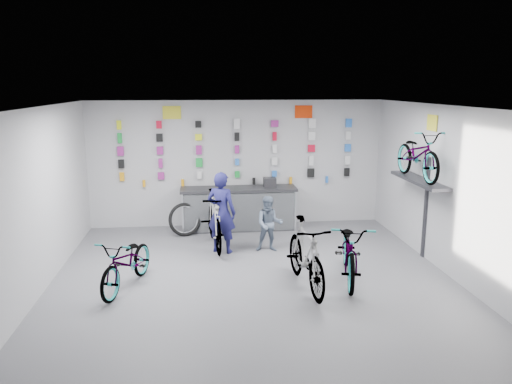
{
  "coord_description": "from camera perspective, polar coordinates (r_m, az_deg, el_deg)",
  "views": [
    {
      "loc": [
        -0.88,
        -7.8,
        3.35
      ],
      "look_at": [
        0.17,
        1.4,
        1.35
      ],
      "focal_mm": 35.0,
      "sensor_mm": 36.0,
      "label": 1
    }
  ],
  "objects": [
    {
      "name": "floor",
      "position": [
        8.54,
        -0.05,
        -10.94
      ],
      "size": [
        8.0,
        8.0,
        0.0
      ],
      "primitive_type": "plane",
      "color": "#525258",
      "rests_on": "ground"
    },
    {
      "name": "wall_back",
      "position": [
        11.98,
        -2.2,
        3.27
      ],
      "size": [
        7.0,
        0.0,
        7.0
      ],
      "primitive_type": "plane",
      "rotation": [
        1.57,
        0.0,
        0.0
      ],
      "color": "#B1B1B3",
      "rests_on": "floor"
    },
    {
      "name": "wall_right",
      "position": [
        9.14,
        22.32,
        -0.44
      ],
      "size": [
        0.0,
        8.0,
        8.0
      ],
      "primitive_type": "plane",
      "rotation": [
        1.57,
        0.0,
        -1.57
      ],
      "color": "#B1B1B3",
      "rests_on": "floor"
    },
    {
      "name": "spare_wheel",
      "position": [
        11.38,
        -8.13,
        -3.13
      ],
      "size": [
        0.79,
        0.47,
        0.76
      ],
      "rotation": [
        0.0,
        0.0,
        0.34
      ],
      "color": "black",
      "rests_on": "floor"
    },
    {
      "name": "clerk",
      "position": [
        10.07,
        -3.97,
        -2.35
      ],
      "size": [
        0.72,
        0.62,
        1.66
      ],
      "primitive_type": "imported",
      "rotation": [
        0.0,
        0.0,
        2.69
      ],
      "color": "#18174C",
      "rests_on": "floor"
    },
    {
      "name": "counter",
      "position": [
        11.73,
        -1.99,
        -1.97
      ],
      "size": [
        2.7,
        0.66,
        1.0
      ],
      "color": "black",
      "rests_on": "floor"
    },
    {
      "name": "bike_center",
      "position": [
        8.39,
        5.72,
        -7.15
      ],
      "size": [
        0.72,
        1.98,
        1.17
      ],
      "primitive_type": "imported",
      "rotation": [
        0.0,
        0.0,
        0.09
      ],
      "color": "gray",
      "rests_on": "floor"
    },
    {
      "name": "ceiling",
      "position": [
        7.86,
        -0.05,
        9.61
      ],
      "size": [
        8.0,
        8.0,
        0.0
      ],
      "primitive_type": "plane",
      "rotation": [
        3.14,
        0.0,
        0.0
      ],
      "color": "white",
      "rests_on": "wall_back"
    },
    {
      "name": "merch_wall",
      "position": [
        11.87,
        -1.74,
        4.73
      ],
      "size": [
        5.54,
        0.08,
        1.57
      ],
      "color": "orange",
      "rests_on": "wall_back"
    },
    {
      "name": "bike_service",
      "position": [
        10.47,
        -4.76,
        -3.16
      ],
      "size": [
        0.72,
        2.01,
        1.18
      ],
      "primitive_type": "imported",
      "rotation": [
        0.0,
        0.0,
        0.09
      ],
      "color": "gray",
      "rests_on": "floor"
    },
    {
      "name": "wall_front",
      "position": [
        4.32,
        6.07,
        -13.27
      ],
      "size": [
        7.0,
        0.0,
        7.0
      ],
      "primitive_type": "plane",
      "rotation": [
        -1.57,
        0.0,
        0.0
      ],
      "color": "#B1B1B3",
      "rests_on": "floor"
    },
    {
      "name": "sign_right",
      "position": [
        12.06,
        5.46,
        9.11
      ],
      "size": [
        0.42,
        0.02,
        0.3
      ],
      "primitive_type": "cube",
      "color": "red",
      "rests_on": "wall_back"
    },
    {
      "name": "register",
      "position": [
        11.69,
        1.57,
        1.11
      ],
      "size": [
        0.28,
        0.3,
        0.22
      ],
      "primitive_type": "cube",
      "rotation": [
        0.0,
        0.0,
        -0.0
      ],
      "color": "black",
      "rests_on": "counter"
    },
    {
      "name": "bike_right",
      "position": [
        8.89,
        10.67,
        -6.51
      ],
      "size": [
        1.15,
        2.15,
        1.07
      ],
      "primitive_type": "imported",
      "rotation": [
        0.0,
        0.0,
        -0.23
      ],
      "color": "gray",
      "rests_on": "floor"
    },
    {
      "name": "wall_left",
      "position": [
        8.44,
        -24.4,
        -1.61
      ],
      "size": [
        0.0,
        8.0,
        8.0
      ],
      "primitive_type": "plane",
      "rotation": [
        1.57,
        0.0,
        1.57
      ],
      "color": "#B1B1B3",
      "rests_on": "floor"
    },
    {
      "name": "wall_bracket",
      "position": [
        10.12,
        18.23,
        0.8
      ],
      "size": [
        0.39,
        1.9,
        2.0
      ],
      "color": "#333338",
      "rests_on": "wall_right"
    },
    {
      "name": "customer",
      "position": [
        10.18,
        1.53,
        -3.66
      ],
      "size": [
        0.6,
        0.49,
        1.15
      ],
      "primitive_type": "imported",
      "rotation": [
        0.0,
        0.0,
        -0.11
      ],
      "color": "slate",
      "rests_on": "floor"
    },
    {
      "name": "sign_side",
      "position": [
        10.03,
        19.47,
        7.47
      ],
      "size": [
        0.02,
        0.4,
        0.3
      ],
      "primitive_type": "cube",
      "color": "yellow",
      "rests_on": "wall_right"
    },
    {
      "name": "bike_left",
      "position": [
        8.66,
        -14.51,
        -7.79
      ],
      "size": [
        1.12,
        1.83,
        0.91
      ],
      "primitive_type": "imported",
      "rotation": [
        0.0,
        0.0,
        -0.32
      ],
      "color": "gray",
      "rests_on": "floor"
    },
    {
      "name": "bike_wall",
      "position": [
        9.99,
        18.04,
        4.1
      ],
      "size": [
        0.63,
        1.8,
        0.95
      ],
      "primitive_type": "imported",
      "color": "gray",
      "rests_on": "wall_bracket"
    },
    {
      "name": "sign_left",
      "position": [
        11.82,
        -9.6,
        8.94
      ],
      "size": [
        0.42,
        0.02,
        0.3
      ],
      "primitive_type": "cube",
      "color": "yellow",
      "rests_on": "wall_back"
    }
  ]
}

